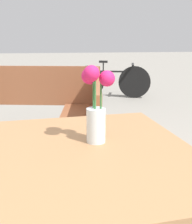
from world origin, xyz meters
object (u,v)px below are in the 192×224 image
at_px(bench_near, 87,124).
at_px(bench_far, 37,101).
at_px(bicycle, 112,81).
at_px(flower_vase, 96,108).
at_px(table_front, 87,177).

xyz_separation_m(bench_near, bench_far, (-0.45, 0.96, -0.00)).
xyz_separation_m(bench_far, bicycle, (1.29, 2.15, -0.13)).
height_order(flower_vase, bench_near, flower_vase).
bearing_deg(bench_near, table_front, -96.28).
distance_m(table_front, bench_far, 2.22).
distance_m(flower_vase, bicycle, 4.40).
distance_m(table_front, flower_vase, 0.26).
relative_size(flower_vase, bench_near, 0.20).
bearing_deg(table_front, bench_near, 83.72).
height_order(bench_near, bench_far, same).
xyz_separation_m(flower_vase, bicycle, (0.92, 4.26, -0.57)).
bearing_deg(table_front, bicycle, 77.42).
relative_size(bench_near, bench_far, 1.03).
bearing_deg(flower_vase, bench_far, 99.80).
bearing_deg(bench_far, flower_vase, -80.20).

